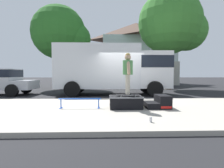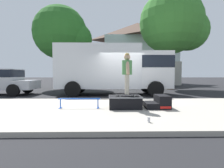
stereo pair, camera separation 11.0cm
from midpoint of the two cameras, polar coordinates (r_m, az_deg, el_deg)
name	(u,v)px [view 2 (the right image)]	position (r m, az deg, el deg)	size (l,w,h in m)	color
ground_plane	(124,99)	(9.19, 4.12, -4.93)	(140.00, 140.00, 0.00)	black
sidewalk_slab	(131,110)	(6.24, 6.65, -8.20)	(50.00, 5.00, 0.12)	#A8A093
skate_box	(125,102)	(6.23, 4.62, -5.59)	(1.10, 0.85, 0.41)	black
kicker_ramp	(159,103)	(6.46, 15.05, -5.71)	(0.81, 0.81, 0.44)	black
grind_rail	(79,101)	(6.29, -9.89, -5.20)	(1.45, 0.28, 0.34)	blue
skateboard	(127,95)	(6.15, 5.28, -3.37)	(0.79, 0.24, 0.07)	black
skater_kid	(127,70)	(6.12, 5.32, 4.45)	(0.34, 0.72, 1.40)	#B7AD99
soda_can	(149,120)	(4.51, 12.32, -11.04)	(0.07, 0.07, 0.13)	silver
box_truck	(114,68)	(11.28, 0.98, 5.21)	(6.91, 2.63, 3.05)	silver
street_tree_main	(175,24)	(16.82, 19.48, 17.44)	(5.80, 5.27, 8.31)	brown
street_tree_neighbour	(63,34)	(16.95, -15.03, 15.00)	(5.14, 4.67, 7.30)	brown
house_behind	(138,53)	(25.43, 8.27, 9.71)	(9.54, 8.23, 8.40)	silver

